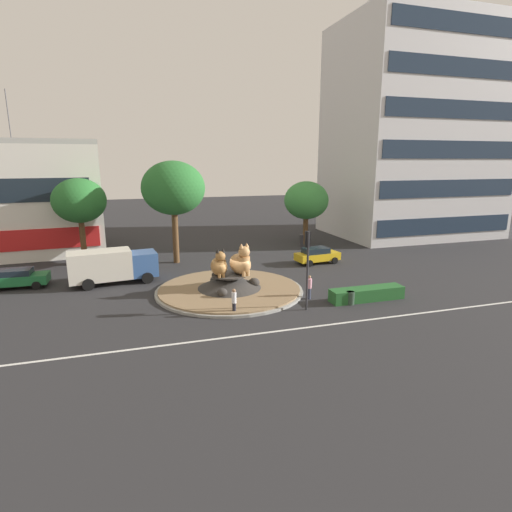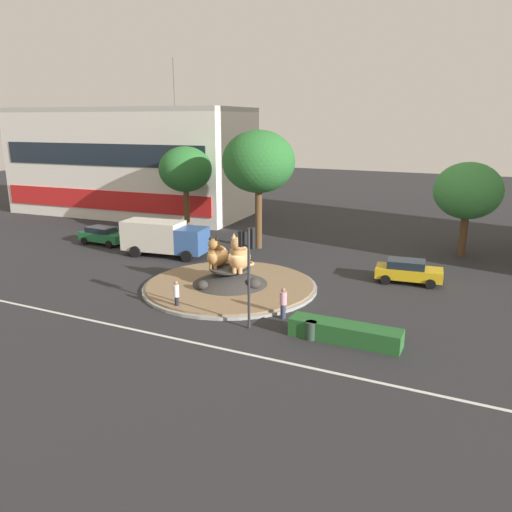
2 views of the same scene
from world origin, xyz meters
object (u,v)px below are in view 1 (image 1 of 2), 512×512
Objects in this scene: third_tree_left at (79,201)px; hatchback_near_shophouse at (317,255)px; cat_statue_calico at (241,263)px; litter_bin at (350,298)px; pedestrian_pink_shirt at (309,287)px; traffic_light_mast at (306,253)px; cat_statue_tabby at (219,265)px; delivery_box_truck at (112,265)px; pedestrian_white_shirt at (234,301)px; broadleaf_tree_behind_island at (306,201)px; sedan_on_far_lane at (18,278)px; office_tower at (414,133)px; second_tree_near_tower at (173,188)px.

third_tree_left is 22.84m from hatchback_near_shophouse.
cat_statue_calico is 8.29m from litter_bin.
litter_bin is (2.26, -1.87, -0.46)m from pedestrian_pink_shirt.
pedestrian_pink_shirt is at bearing -21.15° from traffic_light_mast.
delivery_box_truck is (-7.68, 4.96, -0.64)m from cat_statue_tabby.
cat_statue_calico is 1.51× the size of pedestrian_white_shirt.
broadleaf_tree_behind_island is 29.91m from sedan_on_far_lane.
cat_statue_tabby is 35.94m from office_tower.
office_tower is at bearing 7.34° from third_tree_left.
third_tree_left reaches higher than litter_bin.
second_tree_near_tower reaches higher than traffic_light_mast.
pedestrian_white_shirt reaches higher than litter_bin.
delivery_box_truck is 7.71× the size of litter_bin.
hatchback_near_shophouse is at bearing 116.25° from cat_statue_tabby.
hatchback_near_shophouse is (-2.64, -8.85, -4.31)m from broadleaf_tree_behind_island.
sedan_on_far_lane is 0.98× the size of hatchback_near_shophouse.
traffic_light_mast is at bearing -45.92° from delivery_box_truck.
cat_statue_calico is 4.95m from pedestrian_white_shirt.
pedestrian_white_shirt is at bearing -124.46° from broadleaf_tree_behind_island.
office_tower is (27.70, 17.82, 10.71)m from cat_statue_calico.
broadleaf_tree_behind_island is 8.12× the size of litter_bin.
pedestrian_white_shirt is (-13.47, -19.63, -4.17)m from broadleaf_tree_behind_island.
broadleaf_tree_behind_island reaches higher than pedestrian_white_shirt.
delivery_box_truck reaches higher than pedestrian_pink_shirt.
second_tree_near_tower is 16.83m from pedestrian_pink_shirt.
sedan_on_far_lane is (-20.51, 8.94, -0.12)m from pedestrian_pink_shirt.
office_tower reaches higher than sedan_on_far_lane.
delivery_box_truck is (-18.49, -1.26, 0.70)m from hatchback_near_shophouse.
traffic_light_mast is (3.07, -4.88, 1.57)m from cat_statue_calico.
traffic_light_mast is 3.02× the size of pedestrian_pink_shirt.
office_tower is 14.93× the size of pedestrian_pink_shirt.
cat_statue_calico reaches higher than sedan_on_far_lane.
cat_statue_tabby is 0.26× the size of third_tree_left.
third_tree_left is 1.16× the size of delivery_box_truck.
cat_statue_tabby is 9.64m from litter_bin.
delivery_box_truck is (-21.13, -10.10, -3.60)m from broadleaf_tree_behind_island.
cat_statue_calico is 0.38× the size of delivery_box_truck.
pedestrian_pink_shirt is (4.20, -3.00, -1.35)m from cat_statue_calico.
pedestrian_pink_shirt is 22.37m from sedan_on_far_lane.
pedestrian_white_shirt is (-0.02, -4.56, -1.20)m from cat_statue_tabby.
litter_bin is at bearing -80.11° from traffic_light_mast.
office_tower is 40.79m from delivery_box_truck.
pedestrian_white_shirt is at bearing -3.98° from cat_statue_tabby.
cat_statue_tabby is 20.41m from broadleaf_tree_behind_island.
delivery_box_truck is (-12.39, 9.93, -2.33)m from traffic_light_mast.
broadleaf_tree_behind_island is at bearing 75.02° from litter_bin.
third_tree_left is at bearing 60.25° from sedan_on_far_lane.
delivery_box_truck is (7.00, -0.88, 0.71)m from sedan_on_far_lane.
third_tree_left is (-15.21, 17.57, 2.13)m from traffic_light_mast.
sedan_on_far_lane is 25.20m from litter_bin.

